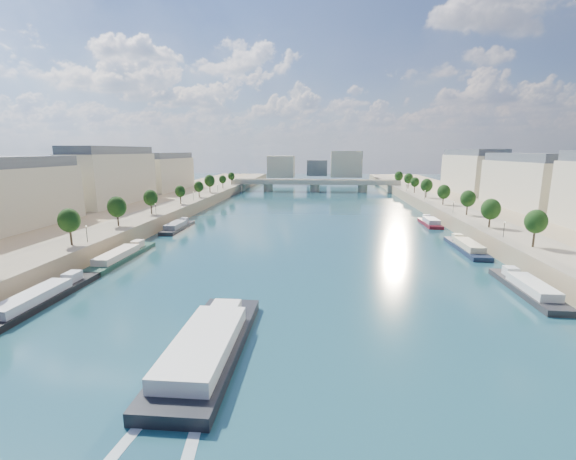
# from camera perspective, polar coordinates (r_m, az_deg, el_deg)

# --- Properties ---
(ground) EXTENTS (700.00, 700.00, 0.00)m
(ground) POSITION_cam_1_polar(r_m,az_deg,el_deg) (120.95, 2.54, -1.37)
(ground) COLOR #0C2E38
(ground) RESTS_ON ground
(quay_left) EXTENTS (44.00, 520.00, 5.00)m
(quay_left) POSITION_cam_1_polar(r_m,az_deg,el_deg) (142.93, -27.66, 0.34)
(quay_left) COLOR #9E8460
(quay_left) RESTS_ON ground
(quay_right) EXTENTS (44.00, 520.00, 5.00)m
(quay_right) POSITION_cam_1_polar(r_m,az_deg,el_deg) (137.61, 34.06, -0.73)
(quay_right) COLOR #9E8460
(quay_right) RESTS_ON ground
(pave_left) EXTENTS (14.00, 520.00, 0.10)m
(pave_left) POSITION_cam_1_polar(r_m,az_deg,el_deg) (134.98, -22.40, 1.31)
(pave_left) COLOR gray
(pave_left) RESTS_ON quay_left
(pave_right) EXTENTS (14.00, 520.00, 0.10)m
(pave_right) POSITION_cam_1_polar(r_m,az_deg,el_deg) (130.52, 28.42, 0.45)
(pave_right) COLOR gray
(pave_right) RESTS_ON quay_right
(trees_left) EXTENTS (4.80, 268.80, 8.26)m
(trees_left) POSITION_cam_1_polar(r_m,az_deg,el_deg) (135.05, -21.43, 3.72)
(trees_left) COLOR #382B1E
(trees_left) RESTS_ON ground
(trees_right) EXTENTS (4.80, 268.80, 8.26)m
(trees_right) POSITION_cam_1_polar(r_m,az_deg,el_deg) (138.12, 26.28, 3.48)
(trees_right) COLOR #382B1E
(trees_right) RESTS_ON ground
(lamps_left) EXTENTS (0.36, 200.36, 4.28)m
(lamps_left) POSITION_cam_1_polar(r_m,az_deg,el_deg) (123.74, -22.75, 1.69)
(lamps_left) COLOR black
(lamps_left) RESTS_ON ground
(lamps_right) EXTENTS (0.36, 200.36, 4.28)m
(lamps_right) POSITION_cam_1_polar(r_m,az_deg,el_deg) (132.96, 25.93, 2.06)
(lamps_right) COLOR black
(lamps_right) RESTS_ON ground
(buildings_left) EXTENTS (16.00, 226.00, 23.20)m
(buildings_left) POSITION_cam_1_polar(r_m,az_deg,el_deg) (158.36, -29.80, 6.22)
(buildings_left) COLOR beige
(buildings_left) RESTS_ON ground
(buildings_right) EXTENTS (16.00, 226.00, 23.20)m
(buildings_right) POSITION_cam_1_polar(r_m,az_deg,el_deg) (152.69, 36.81, 5.29)
(buildings_right) COLOR beige
(buildings_right) RESTS_ON ground
(skyline) EXTENTS (79.00, 42.00, 22.00)m
(skyline) POSITION_cam_1_polar(r_m,az_deg,el_deg) (337.48, 4.85, 9.49)
(skyline) COLOR beige
(skyline) RESTS_ON ground
(bridge) EXTENTS (112.00, 12.00, 8.15)m
(bridge) POSITION_cam_1_polar(r_m,az_deg,el_deg) (262.94, 4.01, 6.80)
(bridge) COLOR #C1B79E
(bridge) RESTS_ON ground
(tour_barge) EXTENTS (8.91, 30.72, 4.16)m
(tour_barge) POSITION_cam_1_polar(r_m,az_deg,el_deg) (55.85, -11.68, -16.41)
(tour_barge) COLOR black
(tour_barge) RESTS_ON ground
(wake) EXTENTS (10.76, 25.96, 0.04)m
(wake) POSITION_cam_1_polar(r_m,az_deg,el_deg) (43.61, -18.62, -27.72)
(wake) COLOR silver
(wake) RESTS_ON ground
(moored_barges_left) EXTENTS (5.00, 158.83, 3.60)m
(moored_barges_left) POSITION_cam_1_polar(r_m,az_deg,el_deg) (83.15, -33.28, -8.86)
(moored_barges_left) COLOR #1D2540
(moored_barges_left) RESTS_ON ground
(moored_barges_right) EXTENTS (5.00, 156.78, 3.60)m
(moored_barges_right) POSITION_cam_1_polar(r_m,az_deg,el_deg) (88.65, 32.18, -7.54)
(moored_barges_right) COLOR black
(moored_barges_right) RESTS_ON ground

